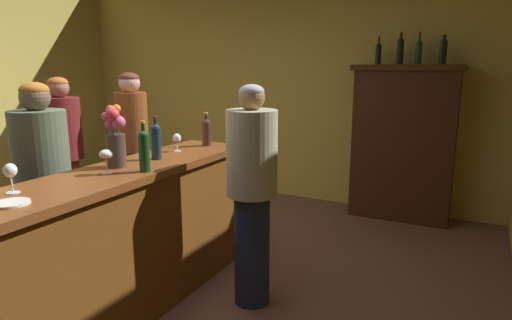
% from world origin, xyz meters
% --- Properties ---
extents(floor, '(7.54, 7.54, 0.00)m').
position_xyz_m(floor, '(0.00, 0.00, 0.00)').
color(floor, brown).
rests_on(floor, ground).
extents(wall_back, '(5.71, 0.12, 2.98)m').
position_xyz_m(wall_back, '(0.00, 2.96, 1.49)').
color(wall_back, gold).
rests_on(wall_back, ground).
extents(bar_counter, '(0.54, 2.44, 0.99)m').
position_xyz_m(bar_counter, '(0.44, -0.19, 0.50)').
color(bar_counter, brown).
rests_on(bar_counter, ground).
extents(display_cabinet, '(1.10, 0.40, 1.64)m').
position_xyz_m(display_cabinet, '(1.73, 2.67, 0.86)').
color(display_cabinet, '#3B1D11').
rests_on(display_cabinet, ground).
extents(wine_bottle_malbec, '(0.07, 0.07, 0.31)m').
position_xyz_m(wine_bottle_malbec, '(0.61, -0.07, 1.13)').
color(wine_bottle_malbec, '#173F1A').
rests_on(wine_bottle_malbec, bar_counter).
extents(wine_bottle_pinot, '(0.07, 0.07, 0.30)m').
position_xyz_m(wine_bottle_pinot, '(0.44, 0.25, 1.12)').
color(wine_bottle_pinot, '#192E3D').
rests_on(wine_bottle_pinot, bar_counter).
extents(wine_bottle_rose, '(0.07, 0.07, 0.27)m').
position_xyz_m(wine_bottle_rose, '(0.45, 0.86, 1.11)').
color(wine_bottle_rose, '#45281F').
rests_on(wine_bottle_rose, bar_counter).
extents(wine_glass_mid, '(0.07, 0.07, 0.16)m').
position_xyz_m(wine_glass_mid, '(0.33, -0.74, 1.10)').
color(wine_glass_mid, white).
rests_on(wine_glass_mid, bar_counter).
extents(wine_glass_rear, '(0.08, 0.08, 0.15)m').
position_xyz_m(wine_glass_rear, '(0.45, -0.23, 1.10)').
color(wine_glass_rear, white).
rests_on(wine_glass_rear, bar_counter).
extents(wine_glass_spare, '(0.06, 0.06, 0.14)m').
position_xyz_m(wine_glass_spare, '(0.39, 0.55, 1.08)').
color(wine_glass_spare, white).
rests_on(wine_glass_spare, bar_counter).
extents(flower_arrangement, '(0.17, 0.15, 0.40)m').
position_xyz_m(flower_arrangement, '(0.37, -0.06, 1.18)').
color(flower_arrangement, '#42332C').
rests_on(flower_arrangement, bar_counter).
extents(cheese_plate, '(0.16, 0.16, 0.01)m').
position_xyz_m(cheese_plate, '(0.50, -0.87, 0.99)').
color(cheese_plate, white).
rests_on(cheese_plate, bar_counter).
extents(display_bottle_left, '(0.06, 0.06, 0.29)m').
position_xyz_m(display_bottle_left, '(1.42, 2.67, 1.76)').
color(display_bottle_left, black).
rests_on(display_bottle_left, display_cabinet).
extents(display_bottle_midleft, '(0.07, 0.07, 0.33)m').
position_xyz_m(display_bottle_midleft, '(1.64, 2.67, 1.79)').
color(display_bottle_midleft, black).
rests_on(display_bottle_midleft, display_cabinet).
extents(display_bottle_center, '(0.06, 0.06, 0.32)m').
position_xyz_m(display_bottle_center, '(1.81, 2.67, 1.78)').
color(display_bottle_center, '#193924').
rests_on(display_bottle_center, display_cabinet).
extents(display_bottle_midright, '(0.07, 0.07, 0.30)m').
position_xyz_m(display_bottle_midright, '(2.04, 2.67, 1.78)').
color(display_bottle_midright, black).
rests_on(display_bottle_midright, display_cabinet).
extents(patron_in_grey, '(0.35, 0.35, 1.53)m').
position_xyz_m(patron_in_grey, '(-1.03, 0.66, 0.84)').
color(patron_in_grey, brown).
rests_on(patron_in_grey, ground).
extents(patron_tall, '(0.36, 0.36, 1.52)m').
position_xyz_m(patron_tall, '(-0.17, -0.21, 0.83)').
color(patron_tall, '#9E988C').
rests_on(patron_tall, ground).
extents(patron_redhead, '(0.31, 0.31, 1.57)m').
position_xyz_m(patron_redhead, '(-0.61, 1.13, 0.88)').
color(patron_redhead, '#466854').
rests_on(patron_redhead, ground).
extents(bartender, '(0.34, 0.34, 1.51)m').
position_xyz_m(bartender, '(1.11, 0.39, 0.83)').
color(bartender, '#1C2646').
rests_on(bartender, ground).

